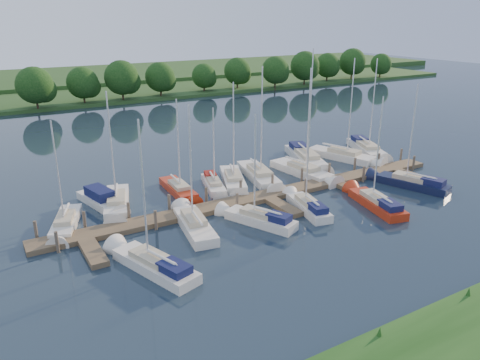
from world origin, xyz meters
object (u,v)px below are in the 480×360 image
sailboat_n_5 (233,181)px  dock (269,199)px  sailboat_n_0 (66,225)px  motorboat (102,201)px  sailboat_s_2 (259,220)px

sailboat_n_5 → dock: bearing=117.7°
sailboat_n_0 → sailboat_n_5: size_ratio=0.87×
sailboat_n_0 → sailboat_n_5: (16.23, 2.17, -0.00)m
motorboat → sailboat_s_2: 14.01m
sailboat_n_5 → sailboat_s_2: sailboat_n_5 is taller
dock → motorboat: size_ratio=6.22×
motorboat → sailboat_s_2: (9.75, -10.06, -0.04)m
dock → sailboat_n_5: sailboat_n_5 is taller
dock → sailboat_n_5: size_ratio=3.90×
motorboat → sailboat_n_5: sailboat_n_5 is taller
dock → sailboat_s_2: sailboat_s_2 is taller
dock → sailboat_s_2: size_ratio=4.37×
dock → sailboat_s_2: (-3.38, -3.65, 0.14)m
dock → sailboat_n_0: 17.06m
motorboat → sailboat_s_2: bearing=121.2°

